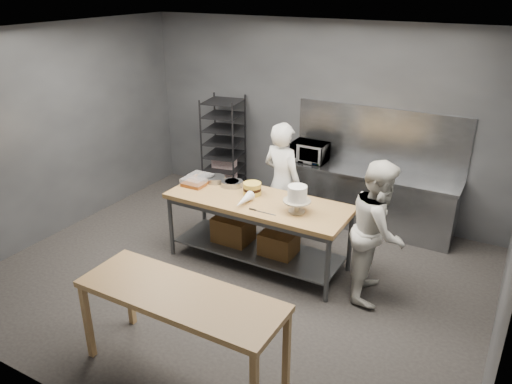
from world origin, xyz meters
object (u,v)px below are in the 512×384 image
chef_right (378,230)px  frosted_cake_stand (297,196)px  chef_behind (282,183)px  layer_cake (252,189)px  work_table (256,223)px  speed_rack (224,149)px  near_counter (181,301)px  microwave (310,152)px

chef_right → frosted_cake_stand: bearing=88.5°
chef_behind → chef_right: size_ratio=1.03×
chef_right → layer_cake: bearing=78.2°
frosted_cake_stand → layer_cake: (-0.74, 0.20, -0.13)m
work_table → speed_rack: (-1.54, 1.65, 0.28)m
work_table → near_counter: 2.18m
speed_rack → microwave: 1.56m
layer_cake → chef_right: bearing=-2.1°
speed_rack → frosted_cake_stand: (2.17, -1.74, 0.28)m
work_table → near_counter: bearing=-79.3°
work_table → chef_behind: bearing=88.6°
near_counter → frosted_cake_stand: frosted_cake_stand is taller
speed_rack → microwave: (1.54, 0.08, 0.19)m
microwave → layer_cake: size_ratio=2.27×
speed_rack → frosted_cake_stand: speed_rack is taller
near_counter → layer_cake: bearing=103.0°
near_counter → frosted_cake_stand: 2.07m
chef_right → frosted_cake_stand: (-0.98, -0.14, 0.28)m
near_counter → microwave: bearing=96.0°
near_counter → frosted_cake_stand: (0.22, 2.03, 0.32)m
work_table → speed_rack: bearing=133.1°
near_counter → layer_cake: layer_cake is taller
speed_rack → frosted_cake_stand: bearing=-38.7°
speed_rack → chef_behind: 1.81m
near_counter → microwave: size_ratio=3.69×
speed_rack → frosted_cake_stand: size_ratio=5.13×
speed_rack → chef_behind: chef_behind is taller
chef_behind → microwave: bearing=-74.8°
chef_right → microwave: size_ratio=3.15×
work_table → chef_right: chef_right is taller
chef_behind → layer_cake: (-0.13, -0.62, 0.12)m
near_counter → chef_behind: bearing=97.6°
chef_right → layer_cake: size_ratio=7.16×
near_counter → layer_cake: size_ratio=8.39×
work_table → speed_rack: speed_rack is taller
microwave → chef_right: bearing=-46.3°
frosted_cake_stand → microwave: bearing=109.0°
work_table → chef_right: 1.63m
work_table → near_counter: work_table is taller
work_table → layer_cake: bearing=134.9°
chef_behind → frosted_cake_stand: chef_behind is taller
chef_right → chef_behind: bearing=56.9°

